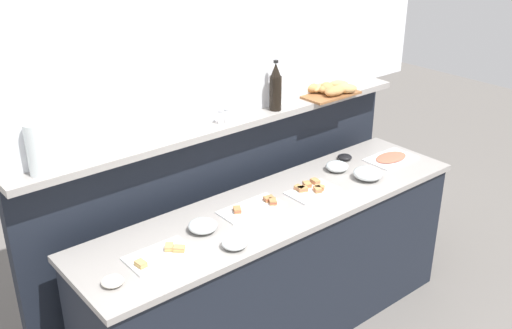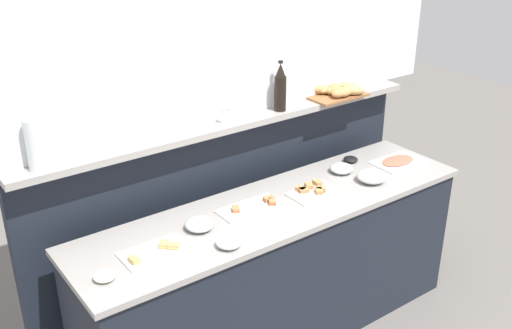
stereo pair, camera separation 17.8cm
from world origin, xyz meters
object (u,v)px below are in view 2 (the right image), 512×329
Objects in this scene: glass_bowl_large at (199,225)px; cold_cuts_platter at (398,161)px; wine_bottle_dark at (280,88)px; bread_basket at (337,91)px; glass_bowl_small at (229,243)px; glass_bowl_extra at (341,169)px; sandwich_platter_rear at (155,252)px; water_carafe at (35,145)px; salt_shaker at (224,117)px; condiment_bowl_dark at (351,159)px; glass_bowl_medium at (372,177)px; sandwich_platter_side at (252,207)px; condiment_bowl_cream at (104,276)px; sandwich_platter_front at (313,191)px; pepper_shaker at (230,115)px.

cold_cuts_platter is at bearing -1.30° from glass_bowl_large.
bread_basket is at bearing 0.05° from wine_bottle_dark.
glass_bowl_small is 0.89× the size of glass_bowl_extra.
glass_bowl_large is at bearing 97.43° from glass_bowl_small.
sandwich_platter_rear is 0.78m from water_carafe.
glass_bowl_large is 0.70m from salt_shaker.
salt_shaker reaches higher than condiment_bowl_dark.
glass_bowl_small is 1.11m from glass_bowl_extra.
glass_bowl_small is at bearing -26.38° from sandwich_platter_rear.
wine_bottle_dark is (-0.33, 0.51, 0.50)m from glass_bowl_medium.
glass_bowl_extra reaches higher than glass_bowl_small.
sandwich_platter_side is 0.36m from glass_bowl_large.
glass_bowl_small is 1.35× the size of condiment_bowl_dark.
water_carafe is at bearing 98.57° from condiment_bowl_cream.
water_carafe is (-1.43, 0.42, 0.51)m from sandwich_platter_front.
wine_bottle_dark is (1.42, 0.51, 0.51)m from condiment_bowl_cream.
glass_bowl_small is (-1.47, -0.20, 0.01)m from cold_cuts_platter.
glass_bowl_small is (-0.33, -0.26, 0.01)m from sandwich_platter_side.
sandwich_platter_rear is at bearing -171.83° from sandwich_platter_side.
condiment_bowl_dark is at bearing 69.61° from glass_bowl_medium.
glass_bowl_small is at bearing -164.88° from sandwich_platter_front.
glass_bowl_extra is (-0.41, 0.11, 0.02)m from cold_cuts_platter.
cold_cuts_platter is 2.09m from condiment_bowl_cream.
glass_bowl_large reaches higher than glass_bowl_small.
bread_basket reaches higher than glass_bowl_medium.
water_carafe is (-0.37, 0.46, 0.51)m from sandwich_platter_rear.
glass_bowl_large is at bearing -176.06° from glass_bowl_extra.
condiment_bowl_cream is at bearing -160.26° from wine_bottle_dark.
water_carafe is (-1.82, 0.52, 0.49)m from glass_bowl_medium.
glass_bowl_extra reaches higher than condiment_bowl_dark.
sandwich_platter_rear is 0.98m from pepper_shaker.
salt_shaker reaches higher than sandwich_platter_rear.
water_carafe is (-0.70, 0.62, 0.49)m from glass_bowl_small.
glass_bowl_large reaches higher than cold_cuts_platter.
water_carafe reaches higher than sandwich_platter_front.
wine_bottle_dark reaches higher than glass_bowl_medium.
bread_basket is at bearing 37.21° from sandwich_platter_front.
sandwich_platter_front is 0.41m from sandwich_platter_side.
glass_bowl_extra is at bearing 6.96° from condiment_bowl_cream.
cold_cuts_platter is (1.80, 0.04, 0.00)m from sandwich_platter_rear.
glass_bowl_medium reaches higher than sandwich_platter_front.
cold_cuts_platter is 0.31m from condiment_bowl_dark.
cold_cuts_platter is 0.36m from glass_bowl_medium.
pepper_shaker is at bearing 164.31° from condiment_bowl_dark.
glass_bowl_large is at bearing 178.70° from cold_cuts_platter.
sandwich_platter_rear is 0.66m from sandwich_platter_side.
glass_bowl_small is (0.03, -0.23, -0.00)m from glass_bowl_large.
condiment_bowl_cream is at bearing -175.96° from sandwich_platter_front.
condiment_bowl_dark is (0.50, 0.20, 0.01)m from sandwich_platter_front.
salt_shaker is (1.01, 0.52, 0.41)m from condiment_bowl_cream.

